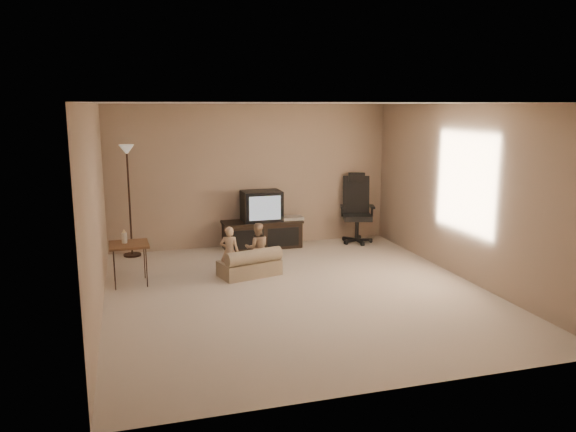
% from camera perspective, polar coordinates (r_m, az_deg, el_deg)
% --- Properties ---
extents(floor, '(5.50, 5.50, 0.00)m').
position_cam_1_polar(floor, '(7.63, 0.96, -7.75)').
color(floor, beige).
rests_on(floor, ground).
extents(room_shell, '(5.50, 5.50, 5.50)m').
position_cam_1_polar(room_shell, '(7.27, 1.00, 3.64)').
color(room_shell, white).
rests_on(room_shell, floor).
extents(tv_stand, '(1.42, 0.54, 1.01)m').
position_cam_1_polar(tv_stand, '(9.86, -2.63, -0.84)').
color(tv_stand, black).
rests_on(tv_stand, floor).
extents(office_chair, '(0.72, 0.74, 1.26)m').
position_cam_1_polar(office_chair, '(10.34, 6.98, -0.16)').
color(office_chair, black).
rests_on(office_chair, floor).
extents(side_table, '(0.55, 0.55, 0.79)m').
position_cam_1_polar(side_table, '(8.12, -15.91, -2.83)').
color(side_table, brown).
rests_on(side_table, floor).
extents(floor_lamp, '(0.29, 0.29, 1.85)m').
position_cam_1_polar(floor_lamp, '(9.51, -15.95, 3.97)').
color(floor_lamp, black).
rests_on(floor_lamp, floor).
extents(child_sofa, '(0.96, 0.69, 0.42)m').
position_cam_1_polar(child_sofa, '(8.29, -3.82, -4.96)').
color(child_sofa, tan).
rests_on(child_sofa, floor).
extents(toddler_left, '(0.32, 0.28, 0.75)m').
position_cam_1_polar(toddler_left, '(8.24, -5.96, -3.62)').
color(toddler_left, tan).
rests_on(toddler_left, floor).
extents(toddler_right, '(0.38, 0.23, 0.76)m').
position_cam_1_polar(toddler_right, '(8.41, -3.14, -3.24)').
color(toddler_right, tan).
rests_on(toddler_right, floor).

